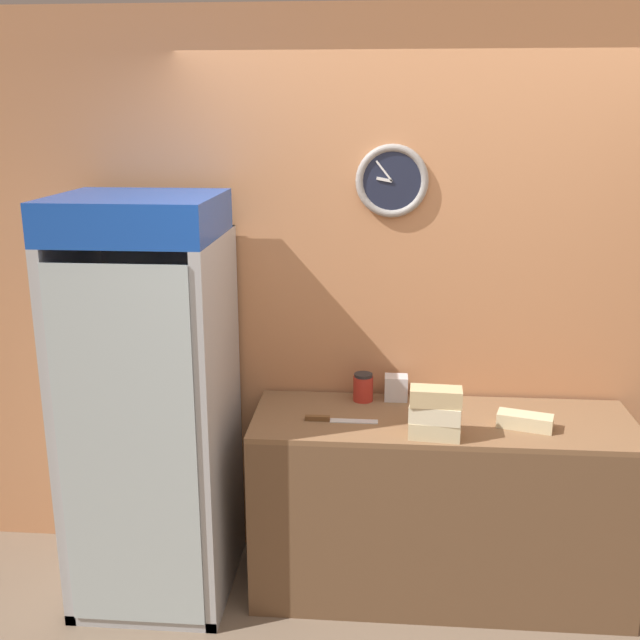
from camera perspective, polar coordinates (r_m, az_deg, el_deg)
name	(u,v)px	position (r m, az deg, el deg)	size (l,w,h in m)	color
wall_back	(442,301)	(3.66, 9.26, 1.45)	(5.20, 0.09, 2.70)	tan
prep_counter	(439,506)	(3.67, 9.06, -13.78)	(1.74, 0.58, 0.89)	brown
beverage_cooler	(153,381)	(3.54, -12.62, -4.57)	(0.69, 0.72, 1.90)	#B2B7BC
sandwich_stack_bottom	(434,429)	(3.27, 8.72, -8.25)	(0.23, 0.13, 0.08)	beige
sandwich_stack_middle	(435,413)	(3.24, 8.77, -7.03)	(0.23, 0.13, 0.08)	beige
sandwich_stack_top	(436,397)	(3.21, 8.83, -5.79)	(0.22, 0.12, 0.08)	tan
sandwich_flat_left	(525,421)	(3.45, 15.35, -7.43)	(0.26, 0.16, 0.06)	beige
chefs_knife	(331,419)	(3.41, 0.84, -7.57)	(0.33, 0.04, 0.02)	silver
condiment_jar	(363,387)	(3.62, 3.31, -5.14)	(0.10, 0.10, 0.14)	#B72D23
napkin_dispenser	(396,388)	(3.65, 5.81, -5.15)	(0.11, 0.09, 0.12)	silver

